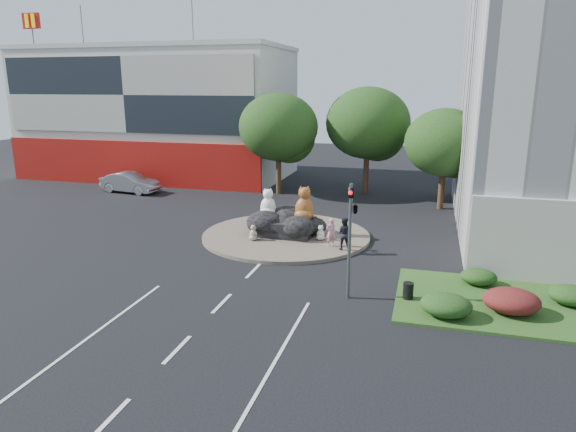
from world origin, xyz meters
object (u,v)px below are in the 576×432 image
(cat_tabby, at_px, (304,203))
(kitten_calico, at_px, (253,232))
(pedestrian_pink, at_px, (331,232))
(litter_bin, at_px, (408,291))
(pedestrian_dark, at_px, (344,234))
(cat_white, at_px, (268,202))
(kitten_white, at_px, (321,232))
(parked_car, at_px, (130,183))

(cat_tabby, bearing_deg, kitten_calico, -158.46)
(pedestrian_pink, distance_m, litter_bin, 7.53)
(cat_tabby, height_order, pedestrian_dark, cat_tabby)
(cat_white, xyz_separation_m, kitten_white, (3.48, -1.00, -1.35))
(kitten_calico, bearing_deg, pedestrian_dark, 23.46)
(cat_white, xyz_separation_m, parked_car, (-15.00, 8.74, -1.15))
(pedestrian_dark, distance_m, parked_car, 22.94)
(cat_tabby, xyz_separation_m, pedestrian_dark, (2.72, -2.19, -1.05))
(cat_white, distance_m, litter_bin, 11.96)
(kitten_white, distance_m, litter_bin, 8.78)
(kitten_calico, bearing_deg, kitten_white, 43.25)
(parked_car, bearing_deg, kitten_calico, -119.13)
(kitten_white, bearing_deg, parked_car, 122.78)
(kitten_white, relative_size, litter_bin, 1.29)
(kitten_white, xyz_separation_m, pedestrian_dark, (1.56, -1.42, 0.44))
(pedestrian_pink, relative_size, litter_bin, 2.28)
(cat_white, bearing_deg, pedestrian_pink, -31.75)
(cat_tabby, distance_m, parked_car, 19.54)
(kitten_white, relative_size, pedestrian_pink, 0.57)
(litter_bin, bearing_deg, pedestrian_dark, 123.31)
(pedestrian_dark, bearing_deg, kitten_calico, -3.33)
(parked_car, bearing_deg, litter_bin, -118.16)
(pedestrian_dark, bearing_deg, pedestrian_pink, -27.45)
(kitten_white, bearing_deg, cat_tabby, 116.89)
(cat_white, height_order, pedestrian_pink, cat_white)
(pedestrian_pink, relative_size, pedestrian_dark, 0.89)
(kitten_white, height_order, litter_bin, kitten_white)
(litter_bin, bearing_deg, cat_white, 137.39)
(pedestrian_dark, xyz_separation_m, parked_car, (-20.04, 11.16, -0.25))
(cat_tabby, distance_m, kitten_white, 2.04)
(kitten_white, xyz_separation_m, parked_car, (-18.48, 9.74, 0.20))
(litter_bin, bearing_deg, pedestrian_pink, 126.58)
(cat_white, height_order, kitten_calico, cat_white)
(kitten_white, bearing_deg, pedestrian_dark, -71.66)
(kitten_white, xyz_separation_m, litter_bin, (5.25, -7.03, -0.18))
(pedestrian_pink, xyz_separation_m, pedestrian_dark, (0.79, -0.42, 0.10))
(kitten_calico, distance_m, kitten_white, 3.88)
(cat_white, xyz_separation_m, pedestrian_pink, (4.26, -2.00, -1.00))
(cat_white, height_order, kitten_white, cat_white)
(kitten_calico, distance_m, litter_bin, 10.78)
(kitten_calico, xyz_separation_m, pedestrian_pink, (4.50, 0.07, 0.33))
(kitten_calico, relative_size, litter_bin, 1.34)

